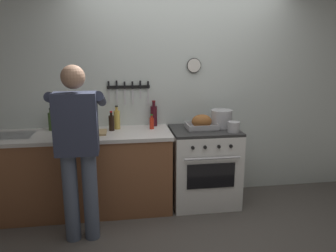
{
  "coord_description": "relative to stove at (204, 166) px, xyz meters",
  "views": [
    {
      "loc": [
        -0.73,
        -2.51,
        1.78
      ],
      "look_at": [
        -0.23,
        0.85,
        0.98
      ],
      "focal_mm": 34.57,
      "sensor_mm": 36.0,
      "label": 1
    }
  ],
  "objects": [
    {
      "name": "bottle_wine_red",
      "position": [
        -0.56,
        0.25,
        0.58
      ],
      "size": [
        0.08,
        0.08,
        0.3
      ],
      "color": "#47141E",
      "rests_on": "counter_block"
    },
    {
      "name": "person_cook",
      "position": [
        -1.35,
        -0.57,
        0.5
      ],
      "size": [
        0.51,
        0.63,
        1.66
      ],
      "rotation": [
        0.0,
        0.0,
        1.68
      ],
      "color": "#4C566B",
      "rests_on": "ground"
    },
    {
      "name": "ground_plane",
      "position": [
        -0.22,
        -0.99,
        -0.45
      ],
      "size": [
        8.0,
        8.0,
        0.0
      ],
      "primitive_type": "plane",
      "color": "#4C4742"
    },
    {
      "name": "bottle_olive_oil",
      "position": [
        -1.72,
        0.19,
        0.56
      ],
      "size": [
        0.07,
        0.07,
        0.26
      ],
      "color": "#385623",
      "rests_on": "counter_block"
    },
    {
      "name": "roasting_pan",
      "position": [
        -0.04,
        0.0,
        0.52
      ],
      "size": [
        0.35,
        0.26,
        0.17
      ],
      "color": "#B7B7BC",
      "rests_on": "stove"
    },
    {
      "name": "cutting_board",
      "position": [
        -1.29,
        -0.02,
        0.46
      ],
      "size": [
        0.36,
        0.24,
        0.02
      ],
      "primitive_type": "cube",
      "color": "tan",
      "rests_on": "counter_block"
    },
    {
      "name": "bottle_vinegar",
      "position": [
        -1.32,
        0.09,
        0.54
      ],
      "size": [
        0.06,
        0.06,
        0.22
      ],
      "color": "#997F4C",
      "rests_on": "counter_block"
    },
    {
      "name": "bottle_hot_sauce",
      "position": [
        -0.6,
        0.1,
        0.52
      ],
      "size": [
        0.05,
        0.05,
        0.17
      ],
      "color": "red",
      "rests_on": "counter_block"
    },
    {
      "name": "bottle_soy_sauce",
      "position": [
        -1.05,
        0.08,
        0.54
      ],
      "size": [
        0.06,
        0.06,
        0.22
      ],
      "color": "black",
      "rests_on": "counter_block"
    },
    {
      "name": "saucepan",
      "position": [
        0.28,
        -0.19,
        0.51
      ],
      "size": [
        0.13,
        0.13,
        0.12
      ],
      "color": "#B7B7BC",
      "rests_on": "stove"
    },
    {
      "name": "bottle_cooking_oil",
      "position": [
        -0.99,
        0.16,
        0.56
      ],
      "size": [
        0.07,
        0.07,
        0.27
      ],
      "color": "gold",
      "rests_on": "counter_block"
    },
    {
      "name": "wall_back",
      "position": [
        -0.22,
        0.36,
        0.85
      ],
      "size": [
        6.0,
        0.13,
        2.6
      ],
      "color": "silver",
      "rests_on": "ground"
    },
    {
      "name": "stove",
      "position": [
        0.0,
        0.0,
        0.0
      ],
      "size": [
        0.76,
        0.67,
        0.9
      ],
      "color": "white",
      "rests_on": "ground"
    },
    {
      "name": "counter_block",
      "position": [
        -1.43,
        0.0,
        0.01
      ],
      "size": [
        2.03,
        0.65,
        0.9
      ],
      "color": "brown",
      "rests_on": "ground"
    },
    {
      "name": "stock_pot",
      "position": [
        0.21,
        0.06,
        0.55
      ],
      "size": [
        0.25,
        0.25,
        0.2
      ],
      "color": "#B7B7BC",
      "rests_on": "stove"
    }
  ]
}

